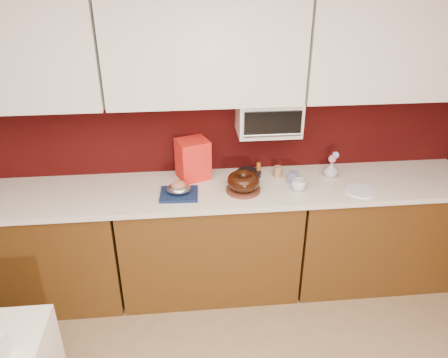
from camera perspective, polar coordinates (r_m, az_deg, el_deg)
name	(u,v)px	position (r m, az deg, el deg)	size (l,w,h in m)	color
wall_back	(205,128)	(3.31, -2.49, 6.71)	(4.00, 0.02, 2.50)	#340807
base_cabinet_left	(32,251)	(3.61, -23.74, -8.65)	(1.31, 0.58, 0.86)	#523210
base_cabinet_center	(210,241)	(3.42, -1.89, -8.11)	(1.31, 0.58, 0.86)	#523210
base_cabinet_right	(375,231)	(3.73, 19.11, -6.49)	(1.31, 0.58, 0.86)	#523210
countertop	(209,190)	(3.18, -2.01, -1.50)	(4.00, 0.62, 0.04)	silver
upper_cabinet_center	(205,51)	(2.99, -2.52, 16.41)	(1.31, 0.33, 0.70)	white
upper_cabinet_right	(399,47)	(3.34, 21.93, 15.73)	(1.31, 0.33, 0.70)	white
toaster_oven	(268,116)	(3.19, 5.81, 8.16)	(0.45, 0.30, 0.25)	white
toaster_oven_door	(273,124)	(3.04, 6.38, 7.16)	(0.40, 0.02, 0.18)	black
toaster_oven_handle	(273,135)	(3.05, 6.37, 5.75)	(0.02, 0.02, 0.42)	silver
cake_base	(243,190)	(3.13, 2.53, -1.40)	(0.25, 0.25, 0.02)	#5E2B1C
bundt_cake	(243,181)	(3.10, 2.55, -0.29)	(0.23, 0.23, 0.09)	black
navy_towel	(179,194)	(3.09, -5.89, -1.97)	(0.26, 0.22, 0.02)	#122044
foil_ham_nest	(179,188)	(3.07, -5.93, -1.24)	(0.17, 0.14, 0.06)	silver
roasted_ham	(179,185)	(3.06, -5.95, -0.83)	(0.11, 0.09, 0.07)	#AE6D4F
pandoro_box	(193,159)	(3.27, -4.09, 2.62)	(0.22, 0.20, 0.30)	red
dark_pan	(249,174)	(3.35, 3.23, 0.68)	(0.19, 0.19, 0.03)	black
coffee_mug	(299,184)	(3.17, 9.71, -0.66)	(0.09, 0.09, 0.10)	silver
blue_jar	(293,177)	(3.27, 8.99, 0.21)	(0.07, 0.07, 0.09)	navy
flower_vase	(331,169)	(3.41, 13.81, 1.30)	(0.09, 0.09, 0.13)	#AEB5C5
flower_pink	(332,159)	(3.37, 13.96, 2.57)	(0.06, 0.06, 0.06)	#D57B8C
flower_blue	(336,155)	(3.39, 14.38, 3.06)	(0.05, 0.05, 0.05)	#85AED5
china_plate	(360,191)	(3.27, 17.36, -1.47)	(0.22, 0.22, 0.01)	white
amber_bottle	(258,168)	(3.37, 4.52, 1.41)	(0.03, 0.03, 0.09)	#924E1A
paper_cup	(278,172)	(3.34, 7.04, 0.96)	(0.06, 0.06, 0.09)	#977144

